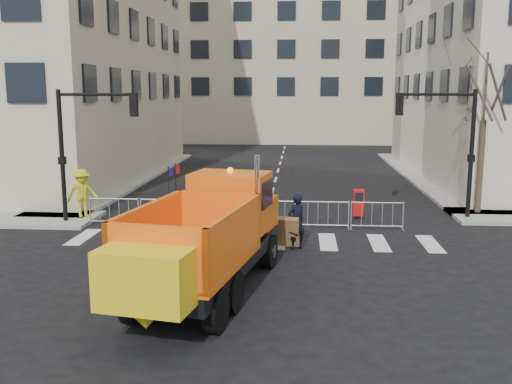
# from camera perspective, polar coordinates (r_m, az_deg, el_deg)

# --- Properties ---
(ground) EXTENTS (120.00, 120.00, 0.00)m
(ground) POSITION_cam_1_polar(r_m,az_deg,el_deg) (15.45, -1.28, -10.11)
(ground) COLOR black
(ground) RESTS_ON ground
(sidewalk_back) EXTENTS (64.00, 5.00, 0.15)m
(sidewalk_back) POSITION_cam_1_polar(r_m,az_deg,el_deg) (23.57, 0.76, -2.82)
(sidewalk_back) COLOR gray
(sidewalk_back) RESTS_ON ground
(building_far) EXTENTS (30.00, 18.00, 24.00)m
(building_far) POSITION_cam_1_polar(r_m,az_deg,el_deg) (66.79, 3.27, 15.77)
(building_far) COLOR #B7A98B
(building_far) RESTS_ON ground
(traffic_light_left) EXTENTS (0.18, 0.18, 5.40)m
(traffic_light_left) POSITION_cam_1_polar(r_m,az_deg,el_deg) (24.03, -18.82, 3.24)
(traffic_light_left) COLOR black
(traffic_light_left) RESTS_ON ground
(traffic_light_right) EXTENTS (0.18, 0.18, 5.40)m
(traffic_light_right) POSITION_cam_1_polar(r_m,az_deg,el_deg) (25.09, 20.73, 3.39)
(traffic_light_right) COLOR black
(traffic_light_right) RESTS_ON ground
(crowd_barriers) EXTENTS (12.60, 0.60, 1.10)m
(crowd_barriers) POSITION_cam_1_polar(r_m,az_deg,el_deg) (22.65, -1.27, -2.12)
(crowd_barriers) COLOR #9EA0A5
(crowd_barriers) RESTS_ON ground
(street_tree) EXTENTS (3.00, 3.00, 7.50)m
(street_tree) POSITION_cam_1_polar(r_m,az_deg,el_deg) (26.16, 21.75, 5.89)
(street_tree) COLOR #382B21
(street_tree) RESTS_ON ground
(plow_truck) EXTENTS (4.20, 9.58, 3.60)m
(plow_truck) POSITION_cam_1_polar(r_m,az_deg,el_deg) (14.97, -4.90, -4.39)
(plow_truck) COLOR black
(plow_truck) RESTS_ON ground
(cop_a) EXTENTS (0.83, 0.80, 1.92)m
(cop_a) POSITION_cam_1_polar(r_m,az_deg,el_deg) (19.43, 4.05, -2.96)
(cop_a) COLOR black
(cop_a) RESTS_ON ground
(cop_b) EXTENTS (0.95, 0.79, 1.75)m
(cop_b) POSITION_cam_1_polar(r_m,az_deg,el_deg) (18.83, -1.59, -3.62)
(cop_b) COLOR black
(cop_b) RESTS_ON ground
(cop_c) EXTENTS (1.31, 0.99, 2.06)m
(cop_c) POSITION_cam_1_polar(r_m,az_deg,el_deg) (20.70, -0.80, -1.92)
(cop_c) COLOR black
(cop_c) RESTS_ON ground
(worker) EXTENTS (1.49, 1.36, 2.01)m
(worker) POSITION_cam_1_polar(r_m,az_deg,el_deg) (24.78, -16.97, -0.08)
(worker) COLOR gold
(worker) RESTS_ON sidewalk_back
(newspaper_box) EXTENTS (0.46, 0.41, 1.10)m
(newspaper_box) POSITION_cam_1_polar(r_m,az_deg,el_deg) (24.39, 10.20, -1.04)
(newspaper_box) COLOR red
(newspaper_box) RESTS_ON sidewalk_back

